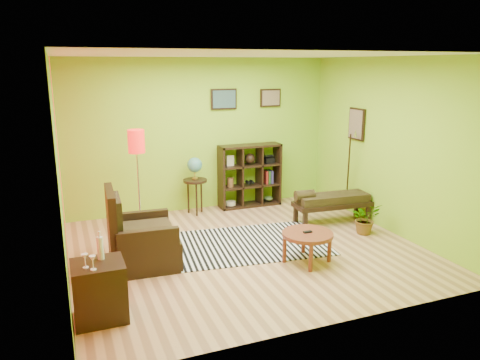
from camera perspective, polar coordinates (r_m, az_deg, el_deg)
name	(u,v)px	position (r m, az deg, el deg)	size (l,w,h in m)	color
ground	(246,249)	(7.04, 0.77, -8.43)	(5.00, 5.00, 0.00)	tan
room_shell	(240,129)	(6.55, 0.02, 6.23)	(5.04, 4.54, 2.82)	#8EC827
zebra_rug	(246,244)	(7.23, 0.77, -7.76)	(2.39, 1.55, 0.01)	white
coffee_table	(307,237)	(6.54, 8.22, -6.85)	(0.70, 0.70, 0.45)	brown
armchair	(139,242)	(6.55, -12.23, -7.41)	(0.95, 0.95, 1.09)	black
side_cabinet	(99,291)	(5.35, -16.77, -12.79)	(0.54, 0.49, 0.96)	black
floor_lamp	(137,151)	(7.26, -12.47, 3.44)	(0.26, 0.26, 1.72)	silver
globe_table	(195,171)	(8.47, -5.53, 1.05)	(0.43, 0.43, 1.05)	black
cube_shelf	(250,175)	(8.98, 1.29, 0.56)	(1.20, 0.35, 1.20)	black
bench	(330,201)	(8.19, 10.97, -2.49)	(1.39, 0.58, 0.62)	black
potted_plant	(365,222)	(7.86, 14.99, -4.93)	(0.46, 0.51, 0.40)	#26661E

